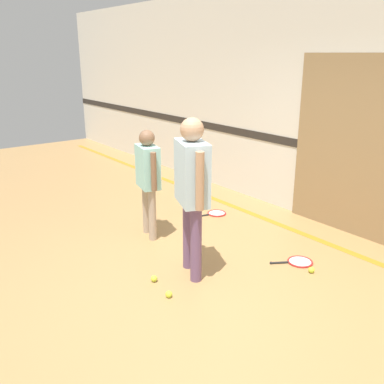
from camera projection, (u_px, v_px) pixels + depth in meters
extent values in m
plane|color=#A87F4C|center=(197.00, 284.00, 4.36)|extent=(16.00, 16.00, 0.00)
cube|color=silver|center=(353.00, 107.00, 5.30)|extent=(16.00, 0.06, 3.20)
cube|color=#2D2823|center=(346.00, 153.00, 5.46)|extent=(16.00, 0.01, 0.12)
cube|color=#93754C|center=(370.00, 150.00, 5.16)|extent=(2.14, 0.05, 2.25)
cube|color=orange|center=(312.00, 237.00, 5.45)|extent=(14.40, 0.10, 0.01)
cylinder|color=#6B4C70|center=(188.00, 233.00, 4.59)|extent=(0.12, 0.12, 0.80)
cylinder|color=#6B4C70|center=(196.00, 245.00, 4.31)|extent=(0.12, 0.12, 0.80)
cube|color=silver|center=(192.00, 173.00, 4.23)|extent=(0.53, 0.41, 0.63)
sphere|color=tan|center=(192.00, 129.00, 4.10)|extent=(0.23, 0.23, 0.23)
cylinder|color=tan|center=(185.00, 167.00, 4.48)|extent=(0.08, 0.08, 0.56)
cylinder|color=tan|center=(200.00, 181.00, 3.98)|extent=(0.08, 0.08, 0.56)
cylinder|color=tan|center=(146.00, 209.00, 5.52)|extent=(0.10, 0.10, 0.66)
cylinder|color=tan|center=(152.00, 215.00, 5.30)|extent=(0.10, 0.10, 0.66)
cube|color=#99D8D1|center=(148.00, 167.00, 5.23)|extent=(0.42, 0.30, 0.52)
sphere|color=brown|center=(147.00, 138.00, 5.12)|extent=(0.19, 0.19, 0.19)
cylinder|color=brown|center=(142.00, 163.00, 5.43)|extent=(0.07, 0.07, 0.47)
cylinder|color=brown|center=(154.00, 172.00, 5.03)|extent=(0.07, 0.07, 0.47)
torus|color=red|center=(300.00, 262.00, 4.80)|extent=(0.39, 0.39, 0.02)
cylinder|color=silver|center=(300.00, 262.00, 4.80)|extent=(0.24, 0.24, 0.01)
cylinder|color=black|center=(280.00, 263.00, 4.78)|extent=(0.13, 0.19, 0.02)
sphere|color=black|center=(271.00, 263.00, 4.77)|extent=(0.03, 0.03, 0.03)
torus|color=red|center=(217.00, 213.00, 6.26)|extent=(0.33, 0.33, 0.02)
cylinder|color=silver|center=(217.00, 213.00, 6.26)|extent=(0.23, 0.23, 0.01)
cylinder|color=black|center=(203.00, 216.00, 6.16)|extent=(0.07, 0.21, 0.02)
sphere|color=black|center=(196.00, 217.00, 6.12)|extent=(0.03, 0.03, 0.03)
sphere|color=#CCE038|center=(154.00, 279.00, 4.39)|extent=(0.07, 0.07, 0.07)
sphere|color=#CCE038|center=(311.00, 270.00, 4.57)|extent=(0.07, 0.07, 0.07)
sphere|color=#CCE038|center=(169.00, 294.00, 4.11)|extent=(0.07, 0.07, 0.07)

